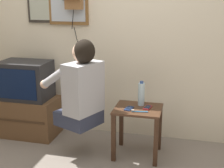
# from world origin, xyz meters

# --- Properties ---
(wall_back) EXTENTS (6.80, 0.05, 2.55)m
(wall_back) POSITION_xyz_m (0.00, 1.08, 1.27)
(wall_back) COLOR beige
(wall_back) RESTS_ON ground_plane
(side_table) EXTENTS (0.46, 0.40, 0.50)m
(side_table) POSITION_xyz_m (0.40, 0.57, 0.38)
(side_table) COLOR #422819
(side_table) RESTS_ON ground_plane
(person) EXTENTS (0.62, 0.55, 0.84)m
(person) POSITION_xyz_m (-0.13, 0.42, 0.72)
(person) COLOR #2D3347
(person) RESTS_ON ground_plane
(tv_stand) EXTENTS (0.66, 0.41, 0.44)m
(tv_stand) POSITION_xyz_m (-0.90, 0.75, 0.22)
(tv_stand) COLOR brown
(tv_stand) RESTS_ON ground_plane
(television) EXTENTS (0.55, 0.38, 0.42)m
(television) POSITION_xyz_m (-0.91, 0.75, 0.65)
(television) COLOR #232326
(television) RESTS_ON tv_stand
(framed_picture) EXTENTS (0.38, 0.03, 0.44)m
(framed_picture) POSITION_xyz_m (-0.78, 1.04, 1.48)
(framed_picture) COLOR #2D2823
(cell_phone_held) EXTENTS (0.08, 0.13, 0.01)m
(cell_phone_held) POSITION_xyz_m (0.32, 0.52, 0.51)
(cell_phone_held) COLOR navy
(cell_phone_held) RESTS_ON side_table
(cell_phone_spare) EXTENTS (0.08, 0.13, 0.01)m
(cell_phone_spare) POSITION_xyz_m (0.49, 0.59, 0.51)
(cell_phone_spare) COLOR maroon
(cell_phone_spare) RESTS_ON side_table
(water_bottle) EXTENTS (0.07, 0.07, 0.25)m
(water_bottle) POSITION_xyz_m (0.41, 0.66, 0.62)
(water_bottle) COLOR silver
(water_bottle) RESTS_ON side_table
(toothbrush) EXTENTS (0.16, 0.03, 0.02)m
(toothbrush) POSITION_xyz_m (0.42, 0.46, 0.51)
(toothbrush) COLOR #338CD8
(toothbrush) RESTS_ON side_table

